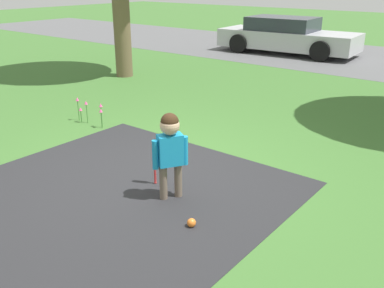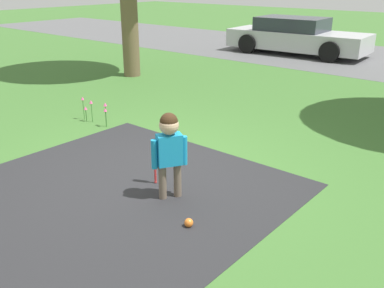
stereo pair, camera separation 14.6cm
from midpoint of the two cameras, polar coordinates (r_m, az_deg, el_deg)
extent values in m
plane|color=#3D6B2D|center=(5.90, -3.37, -3.24)|extent=(60.00, 60.00, 0.00)
cylinder|color=#6B5B4C|center=(5.03, -3.12, -5.09)|extent=(0.09, 0.09, 0.43)
cylinder|color=#6B5B4C|center=(5.08, -1.12, -4.79)|extent=(0.09, 0.09, 0.43)
cube|color=#198CC6|center=(4.89, -2.18, -0.76)|extent=(0.28, 0.33, 0.37)
cylinder|color=#198CC6|center=(4.86, -4.19, -1.38)|extent=(0.07, 0.07, 0.35)
cylinder|color=#198CC6|center=(4.95, -0.19, -0.87)|extent=(0.07, 0.07, 0.35)
sphere|color=#D8AD8C|center=(4.78, -2.23, 2.53)|extent=(0.22, 0.22, 0.22)
sphere|color=#382314|center=(4.77, -2.23, 2.97)|extent=(0.21, 0.21, 0.21)
sphere|color=red|center=(5.48, -4.11, -5.07)|extent=(0.03, 0.03, 0.03)
cylinder|color=red|center=(5.43, -4.14, -4.06)|extent=(0.03, 0.03, 0.25)
cylinder|color=red|center=(5.32, -4.22, -1.37)|extent=(0.06, 0.06, 0.30)
sphere|color=red|center=(5.26, -4.26, 0.16)|extent=(0.06, 0.06, 0.06)
sphere|color=orange|center=(4.56, 0.49, -10.45)|extent=(0.10, 0.10, 0.10)
cube|color=#B7B7BC|center=(15.22, 14.13, 13.30)|extent=(4.70, 1.98, 0.58)
cube|color=#2D333D|center=(15.25, 13.49, 15.31)|extent=(2.30, 1.62, 0.44)
cylinder|color=black|center=(15.55, 20.26, 12.25)|extent=(0.64, 0.22, 0.63)
cylinder|color=black|center=(13.96, 18.14, 11.59)|extent=(0.64, 0.22, 0.63)
cylinder|color=black|center=(16.58, 10.63, 13.68)|extent=(0.64, 0.22, 0.63)
cylinder|color=black|center=(15.09, 7.69, 13.11)|extent=(0.64, 0.22, 0.63)
cylinder|color=brown|center=(11.37, -8.05, 17.82)|extent=(0.43, 0.43, 3.55)
cylinder|color=#38702D|center=(7.90, -12.70, 4.09)|extent=(0.01, 0.01, 0.35)
cone|color=#E54C8C|center=(7.84, -12.82, 5.51)|extent=(0.06, 0.06, 0.06)
cylinder|color=#38702D|center=(7.61, -10.85, 3.66)|extent=(0.01, 0.01, 0.37)
cone|color=#E54C8C|center=(7.54, -10.96, 5.21)|extent=(0.06, 0.06, 0.06)
cylinder|color=#38702D|center=(7.57, -10.87, 3.26)|extent=(0.01, 0.01, 0.29)
cone|color=#E54C8C|center=(7.52, -10.96, 4.52)|extent=(0.06, 0.06, 0.06)
cylinder|color=#38702D|center=(8.07, -13.75, 4.47)|extent=(0.01, 0.01, 0.37)
cone|color=#E54C8C|center=(8.01, -13.89, 5.95)|extent=(0.06, 0.06, 0.06)
cylinder|color=#38702D|center=(7.97, -13.42, 3.73)|extent=(0.01, 0.01, 0.22)
cone|color=#E54C8C|center=(7.93, -13.51, 4.69)|extent=(0.06, 0.06, 0.06)
camera|label=1|loc=(0.07, -89.19, 0.32)|focal=40.00mm
camera|label=2|loc=(0.07, 90.81, -0.32)|focal=40.00mm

